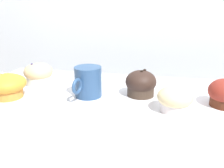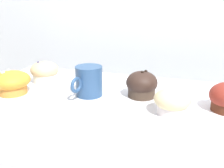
# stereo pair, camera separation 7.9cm
# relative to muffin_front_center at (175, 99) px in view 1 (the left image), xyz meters

# --- Properties ---
(wall_back) EXTENTS (3.20, 0.10, 1.80)m
(wall_back) POSITION_rel_muffin_front_center_xyz_m (-0.16, 0.60, -0.03)
(wall_back) COLOR silver
(wall_back) RESTS_ON ground
(muffin_front_center) EXTENTS (0.10, 0.10, 0.07)m
(muffin_front_center) POSITION_rel_muffin_front_center_xyz_m (0.00, 0.00, 0.00)
(muffin_front_center) COLOR white
(muffin_front_center) RESTS_ON display_counter
(muffin_back_right) EXTENTS (0.10, 0.10, 0.08)m
(muffin_back_right) POSITION_rel_muffin_front_center_xyz_m (-0.47, 0.13, 0.00)
(muffin_back_right) COLOR silver
(muffin_back_right) RESTS_ON display_counter
(muffin_front_left) EXTENTS (0.10, 0.10, 0.09)m
(muffin_front_left) POSITION_rel_muffin_front_center_xyz_m (-0.10, 0.10, 0.00)
(muffin_front_left) COLOR #3B2D23
(muffin_front_left) RESTS_ON display_counter
(muffin_front_right) EXTENTS (0.12, 0.12, 0.08)m
(muffin_front_right) POSITION_rel_muffin_front_center_xyz_m (-0.50, 0.00, 0.00)
(muffin_front_right) COLOR #C98235
(muffin_front_right) RESTS_ON display_counter
(coffee_cup) EXTENTS (0.08, 0.13, 0.09)m
(coffee_cup) POSITION_rel_muffin_front_center_xyz_m (-0.26, 0.06, 0.01)
(coffee_cup) COLOR navy
(coffee_cup) RESTS_ON display_counter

